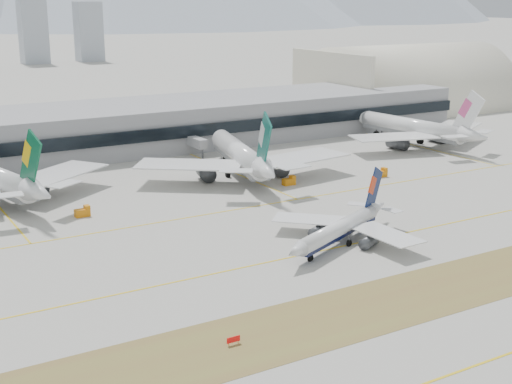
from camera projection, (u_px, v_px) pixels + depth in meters
ground at (287, 248)px, 148.57m from camera, size 3000.00×3000.00×0.00m
apron_markings at (489, 356)px, 103.76m from camera, size 360.00×122.22×0.06m
taxiing_airliner at (342, 228)px, 150.70m from camera, size 39.03×33.15×13.94m
widebody_cathay at (242, 156)px, 206.28m from camera, size 62.40×62.26×22.95m
widebody_china_air at (416, 129)px, 250.87m from camera, size 61.97×60.93×22.19m
terminal at (103, 129)px, 241.97m from camera, size 280.00×43.10×15.00m
hangar at (406, 108)px, 336.58m from camera, size 91.00×60.00×60.00m
hold_sign_left at (233, 340)px, 106.82m from camera, size 2.20×0.15×1.35m
gse_b at (83, 212)px, 169.95m from camera, size 3.55×2.00×2.60m
gse_extra at (381, 173)px, 207.80m from camera, size 3.55×2.00×2.60m
gse_c at (289, 181)px, 198.72m from camera, size 3.55×2.00×2.60m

